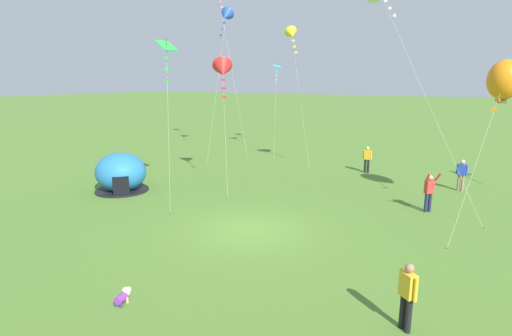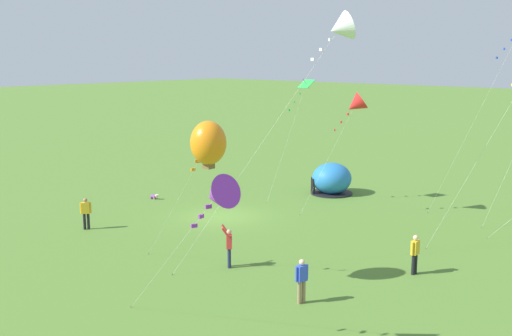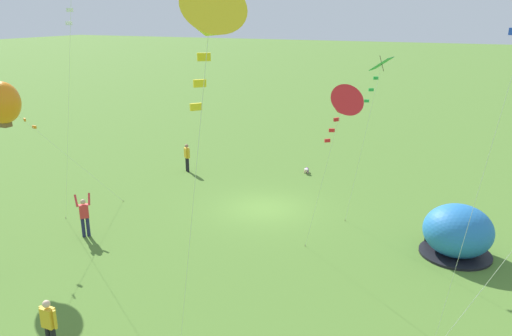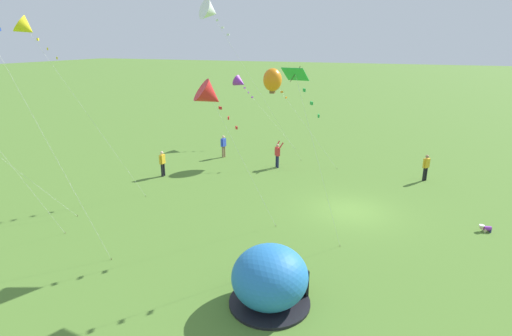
% 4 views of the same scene
% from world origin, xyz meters
% --- Properties ---
extents(ground_plane, '(300.00, 300.00, 0.00)m').
position_xyz_m(ground_plane, '(0.00, 0.00, 0.00)').
color(ground_plane, '#517A2D').
extents(popup_tent, '(2.81, 2.81, 2.10)m').
position_xyz_m(popup_tent, '(-8.96, 1.41, 1.00)').
color(popup_tent, '#2672BF').
rests_on(popup_tent, ground).
extents(toddler_crawling, '(0.32, 0.55, 0.32)m').
position_xyz_m(toddler_crawling, '(-0.10, -6.29, 0.18)').
color(toddler_crawling, purple).
rests_on(toddler_crawling, ground).
extents(person_center_field, '(0.59, 0.24, 1.72)m').
position_xyz_m(person_center_field, '(1.21, 12.60, 0.96)').
color(person_center_field, black).
rests_on(person_center_field, ground).
extents(person_watching_sky, '(0.48, 0.42, 1.72)m').
position_xyz_m(person_watching_sky, '(6.67, -3.65, 0.96)').
color(person_watching_sky, black).
rests_on(person_watching_sky, ground).
extents(person_far_back, '(0.57, 0.33, 1.72)m').
position_xyz_m(person_far_back, '(6.81, 10.84, 0.96)').
color(person_far_back, '#8C7251').
rests_on(person_far_back, ground).
extents(person_arms_raised, '(0.70, 0.70, 1.89)m').
position_xyz_m(person_arms_raised, '(5.83, 6.11, 1.00)').
color(person_arms_raised, '#1E2347').
rests_on(person_arms_raised, ground).
extents(kite_orange, '(1.85, 6.03, 6.75)m').
position_xyz_m(kite_orange, '(8.20, 7.38, 5.90)').
color(kite_orange, silver).
rests_on(kite_orange, ground).
extents(kite_green, '(1.90, 2.33, 7.77)m').
position_xyz_m(kite_green, '(-5.44, 1.58, 7.16)').
color(kite_green, silver).
rests_on(kite_green, ground).
extents(kite_blue, '(1.69, 4.89, 11.15)m').
position_xyz_m(kite_blue, '(-9.73, 12.63, 10.51)').
color(kite_blue, silver).
rests_on(kite_blue, ground).
extents(kite_red, '(2.74, 3.29, 7.16)m').
position_xyz_m(kite_red, '(-5.06, 5.52, 6.43)').
color(kite_red, silver).
rests_on(kite_red, ground).
extents(kite_yellow, '(3.94, 4.23, 9.79)m').
position_xyz_m(kite_yellow, '(-5.49, 14.94, 9.21)').
color(kite_yellow, silver).
rests_on(kite_yellow, ground).
extents(kite_cyan, '(3.58, 6.73, 7.40)m').
position_xyz_m(kite_cyan, '(-8.86, 19.00, 6.73)').
color(kite_cyan, silver).
rests_on(kite_cyan, ground).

